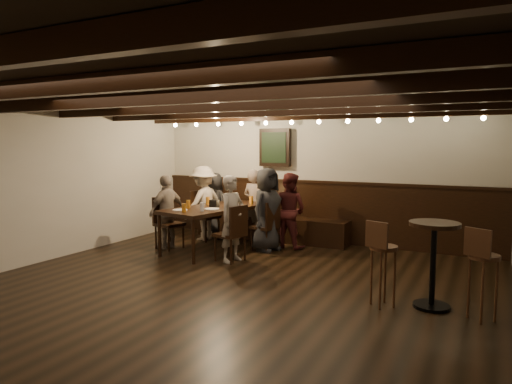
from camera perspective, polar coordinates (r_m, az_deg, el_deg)
The scene contains 27 objects.
room at distance 7.49m, azimuth 2.19°, elevation 0.33°, with size 7.00×7.00×7.00m.
dining_table at distance 7.86m, azimuth -4.97°, elevation -2.27°, with size 1.26×2.13×0.75m.
chair_left_near at distance 8.74m, azimuth -6.40°, elevation -4.10°, with size 0.50×0.50×0.93m.
chair_left_far at distance 8.13m, azimuth -10.85°, elevation -5.01°, with size 0.48×0.48×0.90m.
chair_right_near at distance 7.82m, azimuth 1.19°, elevation -5.45°, with size 0.46×0.46×0.85m.
chair_right_far at distance 7.14m, azimuth -3.16°, elevation -6.51°, with size 0.47×0.47×0.88m.
person_bench_left at distance 9.13m, azimuth -5.26°, elevation -1.50°, with size 0.61×0.40×1.25m, color #252528.
person_bench_centre at distance 8.66m, azimuth -0.24°, elevation -1.58°, with size 0.49×0.32×1.34m, color gray.
person_bench_right at distance 8.01m, azimuth 4.17°, elevation -2.29°, with size 0.64×0.50×1.32m, color #541E1D.
person_left_near at distance 8.70m, azimuth -6.58°, elevation -1.38°, with size 0.91×0.52×1.40m, color #B9AC9D.
person_left_far at distance 8.10m, azimuth -11.04°, elevation -2.43°, with size 0.75×0.31×1.28m, color gray.
person_right_near at distance 7.73m, azimuth 1.39°, elevation -2.22°, with size 0.69×0.45×1.42m, color black.
person_right_far at distance 7.04m, azimuth -2.99°, elevation -3.36°, with size 0.49×0.32×1.34m, color #A39A8A.
pint_a at distance 8.55m, azimuth -3.16°, elevation -0.70°, with size 0.07×0.07×0.14m, color #BF7219.
pint_b at distance 8.17m, azimuth -0.59°, elevation -1.00°, with size 0.07×0.07×0.14m, color #BF7219.
pint_c at distance 8.12m, azimuth -6.05°, elevation -1.08°, with size 0.07×0.07×0.14m, color #BF7219.
pint_d at distance 7.80m, azimuth -2.36°, elevation -1.35°, with size 0.07×0.07×0.14m, color silver.
pint_e at distance 7.68m, azimuth -8.47°, elevation -1.52°, with size 0.07×0.07×0.14m, color #BF7219.
pint_f at distance 7.32m, azimuth -6.77°, elevation -1.87°, with size 0.07×0.07×0.14m, color silver.
pint_g at distance 7.25m, azimuth -9.00°, elevation -1.97°, with size 0.07×0.07×0.14m, color #BF7219.
plate_near at distance 7.47m, azimuth -9.48°, elevation -2.23°, with size 0.24×0.24×0.01m, color white.
plate_far at distance 7.52m, azimuth -5.53°, elevation -2.13°, with size 0.24×0.24×0.01m, color white.
condiment_caddy at distance 7.81m, azimuth -5.23°, elevation -1.43°, with size 0.15×0.10×0.12m, color black.
candle at distance 7.99m, azimuth -2.88°, elevation -1.49°, with size 0.05×0.05×0.05m, color beige.
high_top_table at distance 5.42m, azimuth 21.30°, elevation -6.98°, with size 0.54×0.54×0.96m.
bar_stool_left at distance 5.36m, azimuth 15.54°, elevation -9.91°, with size 0.34×0.35×0.98m.
bar_stool_right at distance 5.32m, azimuth 26.45°, elevation -10.46°, with size 0.35×0.36×0.98m.
Camera 1 is at (2.84, -4.56, 1.81)m, focal length 32.00 mm.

